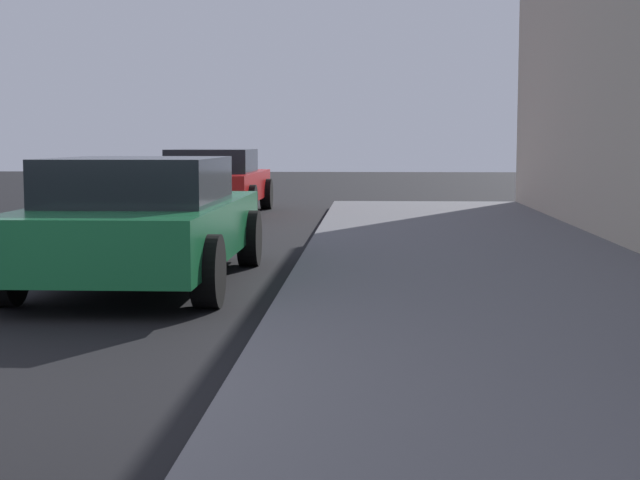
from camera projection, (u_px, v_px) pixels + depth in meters
The scene contains 3 objects.
sidewalk at pixel (621, 422), 4.69m from camera, with size 4.00×32.00×0.15m, color #5B5B60.
car_green at pixel (143, 220), 9.65m from camera, with size 1.99×4.43×1.27m.
car_red at pixel (214, 181), 18.91m from camera, with size 1.97×4.32×1.27m.
Camera 1 is at (2.78, -4.65, 1.43)m, focal length 54.26 mm.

